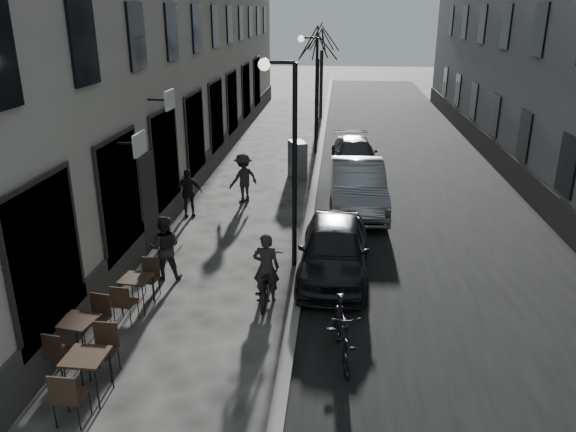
% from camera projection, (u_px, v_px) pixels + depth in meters
% --- Properties ---
extents(ground, '(120.00, 120.00, 0.00)m').
position_uv_depth(ground, '(263.00, 429.00, 8.69)').
color(ground, '#322F2D').
rests_on(ground, ground).
extents(road, '(7.30, 60.00, 0.00)m').
position_uv_depth(road, '(406.00, 166.00, 23.31)').
color(road, black).
rests_on(road, ground).
extents(kerb, '(0.25, 60.00, 0.12)m').
position_uv_depth(kerb, '(318.00, 163.00, 23.61)').
color(kerb, slate).
rests_on(kerb, ground).
extents(streetlamp_near, '(0.90, 0.28, 5.09)m').
position_uv_depth(streetlamp_near, '(287.00, 143.00, 13.22)').
color(streetlamp_near, black).
rests_on(streetlamp_near, ground).
extents(streetlamp_far, '(0.90, 0.28, 5.09)m').
position_uv_depth(streetlamp_far, '(313.00, 82.00, 24.44)').
color(streetlamp_far, black).
rests_on(streetlamp_far, ground).
extents(tree_near, '(2.40, 2.40, 5.70)m').
position_uv_depth(tree_near, '(318.00, 42.00, 26.71)').
color(tree_near, black).
rests_on(tree_near, ground).
extents(tree_far, '(2.40, 2.40, 5.70)m').
position_uv_depth(tree_far, '(322.00, 37.00, 32.32)').
color(tree_far, black).
rests_on(tree_far, ground).
extents(bistro_set_a, '(0.68, 1.64, 0.96)m').
position_uv_depth(bistro_set_a, '(88.00, 372.00, 9.25)').
color(bistro_set_a, black).
rests_on(bistro_set_a, ground).
extents(bistro_set_b, '(0.74, 1.61, 0.93)m').
position_uv_depth(bistro_set_b, '(79.00, 334.00, 10.36)').
color(bistro_set_b, black).
rests_on(bistro_set_b, ground).
extents(bistro_set_c, '(0.68, 1.55, 0.89)m').
position_uv_depth(bistro_set_c, '(137.00, 290.00, 12.03)').
color(bistro_set_c, black).
rests_on(bistro_set_c, ground).
extents(utility_cabinet, '(0.82, 1.07, 1.42)m').
position_uv_depth(utility_cabinet, '(297.00, 160.00, 21.46)').
color(utility_cabinet, slate).
rests_on(utility_cabinet, ground).
extents(bicycle, '(0.66, 1.87, 0.98)m').
position_uv_depth(bicycle, '(266.00, 280.00, 12.40)').
color(bicycle, black).
rests_on(bicycle, ground).
extents(cyclist_rider, '(0.59, 0.39, 1.60)m').
position_uv_depth(cyclist_rider, '(266.00, 267.00, 12.30)').
color(cyclist_rider, '#282623').
rests_on(cyclist_rider, ground).
extents(pedestrian_near, '(0.85, 0.71, 1.58)m').
position_uv_depth(pedestrian_near, '(165.00, 248.00, 13.35)').
color(pedestrian_near, black).
rests_on(pedestrian_near, ground).
extents(pedestrian_mid, '(1.20, 1.18, 1.65)m').
position_uv_depth(pedestrian_mid, '(243.00, 178.00, 18.76)').
color(pedestrian_mid, black).
rests_on(pedestrian_mid, ground).
extents(pedestrian_far, '(0.96, 0.65, 1.52)m').
position_uv_depth(pedestrian_far, '(188.00, 193.00, 17.47)').
color(pedestrian_far, black).
rests_on(pedestrian_far, ground).
extents(car_near, '(1.76, 4.14, 1.39)m').
position_uv_depth(car_near, '(334.00, 249.00, 13.51)').
color(car_near, black).
rests_on(car_near, ground).
extents(car_mid, '(1.83, 4.80, 1.56)m').
position_uv_depth(car_mid, '(358.00, 186.00, 18.02)').
color(car_mid, gray).
rests_on(car_mid, ground).
extents(car_far, '(2.05, 4.32, 1.22)m').
position_uv_depth(car_far, '(355.00, 154.00, 22.72)').
color(car_far, '#33343D').
rests_on(car_far, ground).
extents(moped, '(0.81, 1.98, 1.16)m').
position_uv_depth(moped, '(342.00, 332.00, 10.26)').
color(moped, black).
rests_on(moped, ground).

